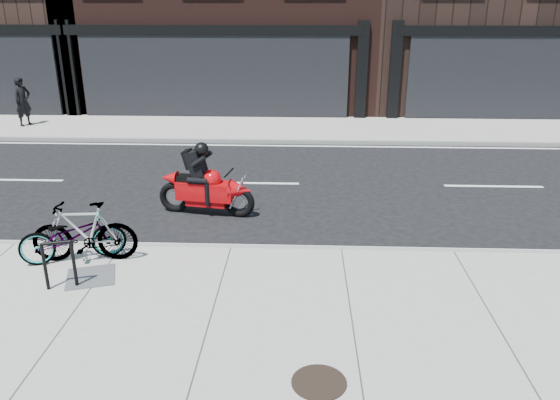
{
  "coord_description": "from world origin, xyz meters",
  "views": [
    {
      "loc": [
        1.26,
        -10.9,
        4.41
      ],
      "look_at": [
        0.87,
        -1.56,
        0.9
      ],
      "focal_mm": 35.0,
      "sensor_mm": 36.0,
      "label": 1
    }
  ],
  "objects_px": {
    "bike_rack": "(59,261)",
    "manhole_cover": "(319,382)",
    "bicycle_rear": "(84,232)",
    "bicycle_front": "(72,236)",
    "motorcycle": "(210,186)",
    "utility_grate": "(91,277)",
    "pedestrian": "(23,101)"
  },
  "relations": [
    {
      "from": "motorcycle",
      "to": "manhole_cover",
      "type": "bearing_deg",
      "value": -59.1
    },
    {
      "from": "bicycle_rear",
      "to": "manhole_cover",
      "type": "height_order",
      "value": "bicycle_rear"
    },
    {
      "from": "bicycle_front",
      "to": "pedestrian",
      "type": "relative_size",
      "value": 1.04
    },
    {
      "from": "bike_rack",
      "to": "manhole_cover",
      "type": "height_order",
      "value": "bike_rack"
    },
    {
      "from": "bicycle_front",
      "to": "bicycle_rear",
      "type": "bearing_deg",
      "value": -109.88
    },
    {
      "from": "manhole_cover",
      "to": "utility_grate",
      "type": "xyz_separation_m",
      "value": [
        -3.64,
        2.43,
        0.0
      ]
    },
    {
      "from": "bicycle_front",
      "to": "bicycle_rear",
      "type": "relative_size",
      "value": 0.99
    },
    {
      "from": "motorcycle",
      "to": "manhole_cover",
      "type": "relative_size",
      "value": 3.22
    },
    {
      "from": "motorcycle",
      "to": "utility_grate",
      "type": "height_order",
      "value": "motorcycle"
    },
    {
      "from": "bicycle_front",
      "to": "motorcycle",
      "type": "height_order",
      "value": "motorcycle"
    },
    {
      "from": "bicycle_rear",
      "to": "bicycle_front",
      "type": "bearing_deg",
      "value": -95.77
    },
    {
      "from": "pedestrian",
      "to": "bike_rack",
      "type": "bearing_deg",
      "value": -124.16
    },
    {
      "from": "bike_rack",
      "to": "bicycle_front",
      "type": "xyz_separation_m",
      "value": [
        -0.17,
        0.94,
        -0.01
      ]
    },
    {
      "from": "bicycle_rear",
      "to": "utility_grate",
      "type": "height_order",
      "value": "bicycle_rear"
    },
    {
      "from": "motorcycle",
      "to": "pedestrian",
      "type": "relative_size",
      "value": 1.26
    },
    {
      "from": "bike_rack",
      "to": "manhole_cover",
      "type": "xyz_separation_m",
      "value": [
        3.95,
        -2.09,
        -0.46
      ]
    },
    {
      "from": "bike_rack",
      "to": "motorcycle",
      "type": "xyz_separation_m",
      "value": [
        1.77,
        3.45,
        0.05
      ]
    },
    {
      "from": "bicycle_front",
      "to": "manhole_cover",
      "type": "distance_m",
      "value": 5.13
    },
    {
      "from": "motorcycle",
      "to": "pedestrian",
      "type": "bearing_deg",
      "value": 144.71
    },
    {
      "from": "pedestrian",
      "to": "manhole_cover",
      "type": "distance_m",
      "value": 16.58
    },
    {
      "from": "bike_rack",
      "to": "pedestrian",
      "type": "xyz_separation_m",
      "value": [
        -5.99,
        11.15,
        0.37
      ]
    },
    {
      "from": "bicycle_front",
      "to": "pedestrian",
      "type": "bearing_deg",
      "value": 9.82
    },
    {
      "from": "pedestrian",
      "to": "manhole_cover",
      "type": "height_order",
      "value": "pedestrian"
    },
    {
      "from": "bike_rack",
      "to": "utility_grate",
      "type": "height_order",
      "value": "bike_rack"
    },
    {
      "from": "manhole_cover",
      "to": "bike_rack",
      "type": "bearing_deg",
      "value": 152.14
    },
    {
      "from": "bicycle_front",
      "to": "utility_grate",
      "type": "relative_size",
      "value": 2.33
    },
    {
      "from": "bike_rack",
      "to": "pedestrian",
      "type": "distance_m",
      "value": 12.67
    },
    {
      "from": "bike_rack",
      "to": "manhole_cover",
      "type": "distance_m",
      "value": 4.49
    },
    {
      "from": "utility_grate",
      "to": "bicycle_front",
      "type": "bearing_deg",
      "value": 128.92
    },
    {
      "from": "manhole_cover",
      "to": "utility_grate",
      "type": "bearing_deg",
      "value": 146.23
    },
    {
      "from": "motorcycle",
      "to": "manhole_cover",
      "type": "distance_m",
      "value": 5.97
    },
    {
      "from": "bicycle_rear",
      "to": "pedestrian",
      "type": "xyz_separation_m",
      "value": [
        -6.04,
        10.21,
        0.31
      ]
    }
  ]
}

